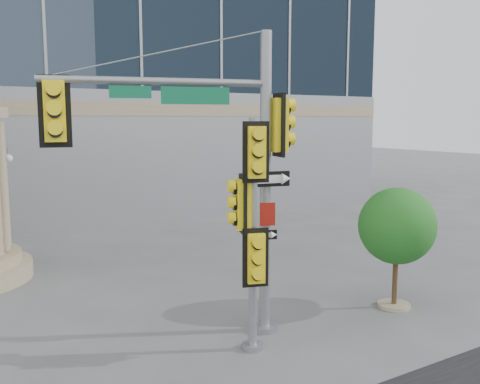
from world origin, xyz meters
TOP-DOWN VIEW (x-y plane):
  - ground at (0.00, 0.00)m, footprint 120.00×120.00m
  - main_signal_pole at (-1.42, 1.43)m, footprint 5.03×1.67m
  - secondary_signal_pole at (-1.13, 0.35)m, footprint 0.82×0.77m
  - street_tree at (3.44, 0.66)m, footprint 1.97×1.93m

SIDE VIEW (x-z plane):
  - ground at x=0.00m, z-range 0.00..0.00m
  - street_tree at x=3.44m, z-range 0.49..3.56m
  - secondary_signal_pole at x=-1.13m, z-range 0.42..5.21m
  - main_signal_pole at x=-1.42m, z-range 0.79..7.40m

